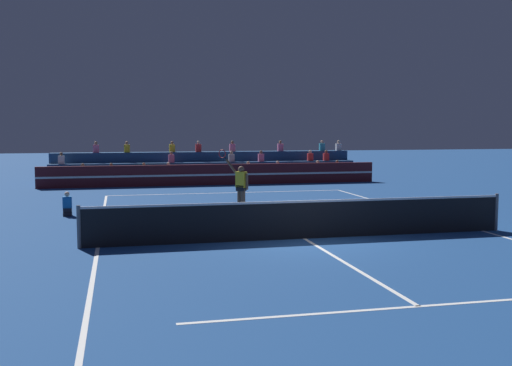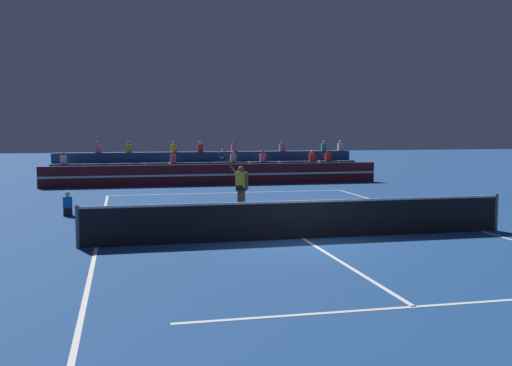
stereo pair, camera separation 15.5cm
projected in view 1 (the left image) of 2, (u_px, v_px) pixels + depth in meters
name	position (u px, v px, depth m)	size (l,w,h in m)	color
ground_plane	(304.00, 239.00, 16.44)	(120.00, 120.00, 0.00)	navy
court_lines	(304.00, 239.00, 16.44)	(11.10, 23.90, 0.01)	white
tennis_net	(305.00, 219.00, 16.39)	(12.00, 0.10, 1.10)	slate
sponsor_banner_wall	(214.00, 175.00, 31.81)	(18.00, 0.26, 1.10)	#51191E
bleacher_stand	(207.00, 169.00, 34.26)	(17.24, 2.85, 2.28)	navy
ball_kid_courtside	(67.00, 206.00, 20.65)	(0.30, 0.36, 0.84)	black
tennis_player	(241.00, 187.00, 20.90)	(0.95, 0.98, 2.34)	brown
tennis_ball	(177.00, 231.00, 17.44)	(0.07, 0.07, 0.07)	#C6DB33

